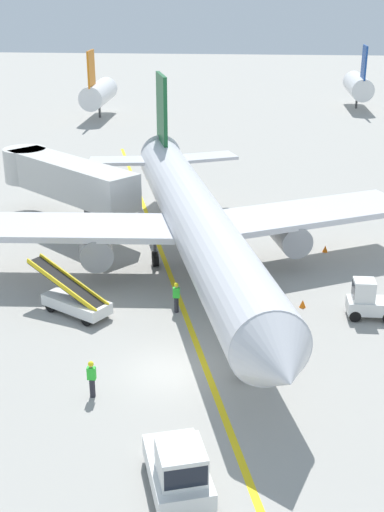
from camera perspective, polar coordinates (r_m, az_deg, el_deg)
The scene contains 15 objects.
ground_plane at distance 30.73m, azimuth -1.93°, elevation -9.72°, with size 300.00×300.00×0.00m, color #9E9B93.
taxi_line_yellow at distance 35.02m, azimuth -0.39°, elevation -5.46°, with size 0.30×80.00×0.01m, color yellow.
airliner at distance 39.42m, azimuth 0.24°, elevation 3.16°, with size 27.85×34.79×10.10m.
jet_bridge at distance 48.94m, azimuth -11.17°, elevation 6.65°, with size 11.43×10.07×4.85m.
pushback_tug at distance 23.74m, azimuth -1.13°, elevation -17.66°, with size 2.88×4.00×2.20m.
baggage_tug_near_wing at distance 36.10m, azimuth 14.69°, elevation -3.71°, with size 2.41×1.34×2.10m.
belt_loader_forward_hold at distance 35.92m, azimuth -9.91°, elevation -3.69°, with size 4.93×3.65×2.59m.
ground_crew_marshaller at distance 28.83m, azimuth -8.50°, elevation -10.17°, with size 0.36×0.24×1.70m.
ground_crew_wing_walker at distance 35.47m, azimuth -1.33°, elevation -3.45°, with size 0.36×0.24×1.70m.
safety_cone_nose_left at distance 42.39m, azimuth 4.75°, elevation -0.15°, with size 0.36×0.36×0.44m, color orange.
safety_cone_nose_right at distance 44.55m, azimuth 11.22°, elevation 0.61°, with size 0.36×0.36×0.44m, color orange.
safety_cone_wingtip_left at distance 46.71m, azimuth -10.87°, elevation 1.64°, with size 0.36×0.36×0.44m, color orange.
safety_cone_tail_area at distance 36.75m, azimuth 9.36°, elevation -4.00°, with size 0.36×0.36×0.44m, color orange.
distant_aircraft_mid_left at distance 90.23m, azimuth -7.93°, elevation 13.55°, with size 3.00×10.10×8.80m.
distant_aircraft_mid_right at distance 99.24m, azimuth 13.91°, elevation 13.88°, with size 3.00×10.10×8.80m.
Camera 1 is at (3.28, -25.94, 16.13)m, focal length 47.19 mm.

